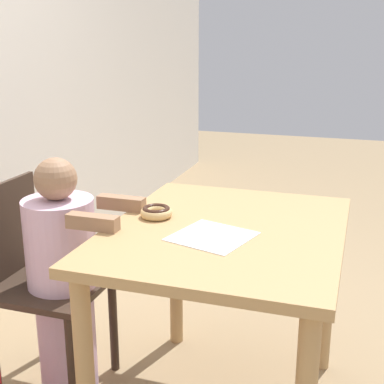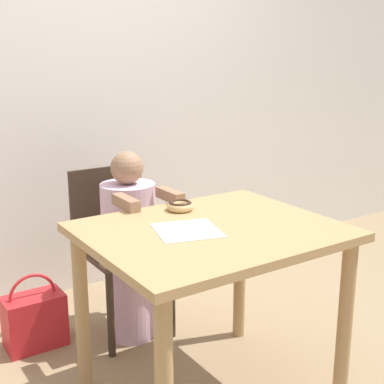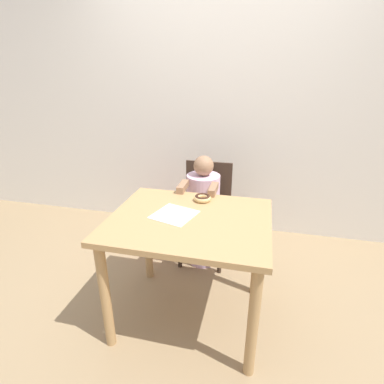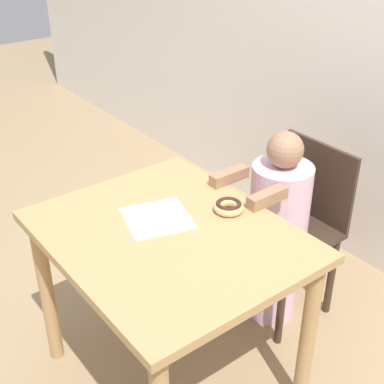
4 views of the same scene
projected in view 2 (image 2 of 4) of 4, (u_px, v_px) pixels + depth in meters
name	position (u px, v px, depth m)	size (l,w,h in m)	color
wall_back	(73.00, 83.00, 3.07)	(8.00, 0.05, 2.50)	silver
dining_table	(211.00, 257.00, 2.12)	(0.96, 0.79, 0.76)	tan
chair	(120.00, 246.00, 2.74)	(0.41, 0.41, 0.85)	#38281E
child_figure	(130.00, 249.00, 2.65)	(0.28, 0.43, 0.97)	silver
donut	(180.00, 206.00, 2.31)	(0.12, 0.12, 0.04)	#DBB270
napkin	(187.00, 230.00, 2.05)	(0.29, 0.29, 0.00)	white
handbag	(35.00, 320.00, 2.64)	(0.29, 0.17, 0.38)	red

